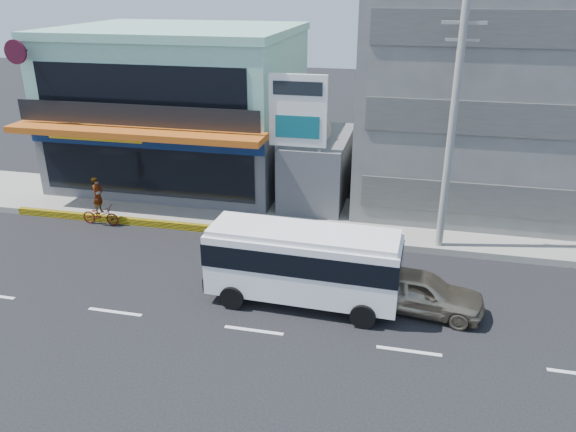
% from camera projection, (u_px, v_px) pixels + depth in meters
% --- Properties ---
extents(ground, '(120.00, 120.00, 0.00)m').
position_uv_depth(ground, '(254.00, 330.00, 18.40)').
color(ground, black).
rests_on(ground, ground).
extents(sidewalk, '(70.00, 5.00, 0.30)m').
position_uv_depth(sidewalk, '(415.00, 226.00, 25.86)').
color(sidewalk, gray).
rests_on(sidewalk, ground).
extents(shop_building, '(12.40, 11.70, 8.00)m').
position_uv_depth(shop_building, '(183.00, 110.00, 31.03)').
color(shop_building, '#4F5055').
rests_on(shop_building, ground).
extents(concrete_building, '(16.00, 12.00, 14.00)m').
position_uv_depth(concrete_building, '(535.00, 61.00, 27.12)').
color(concrete_building, gray).
rests_on(concrete_building, ground).
extents(gap_structure, '(3.00, 6.00, 3.50)m').
position_uv_depth(gap_structure, '(318.00, 169.00, 28.51)').
color(gap_structure, '#4F5055').
rests_on(gap_structure, ground).
extents(satellite_dish, '(1.50, 1.50, 0.15)m').
position_uv_depth(satellite_dish, '(316.00, 139.00, 26.91)').
color(satellite_dish, slate).
rests_on(satellite_dish, gap_structure).
extents(billboard, '(2.60, 0.18, 6.90)m').
position_uv_depth(billboard, '(298.00, 119.00, 24.87)').
color(billboard, gray).
rests_on(billboard, ground).
extents(utility_pole_near, '(1.60, 0.30, 10.00)m').
position_uv_depth(utility_pole_near, '(451.00, 132.00, 21.83)').
color(utility_pole_near, '#999993').
rests_on(utility_pole_near, ground).
extents(minibus, '(6.76, 2.54, 2.80)m').
position_uv_depth(minibus, '(303.00, 260.00, 19.41)').
color(minibus, white).
rests_on(minibus, ground).
extents(sedan, '(4.51, 2.29, 1.47)m').
position_uv_depth(sedan, '(420.00, 292.00, 19.27)').
color(sedan, tan).
rests_on(sedan, ground).
extents(motorcycle_rider, '(1.81, 0.66, 2.31)m').
position_uv_depth(motorcycle_rider, '(100.00, 209.00, 26.15)').
color(motorcycle_rider, '#4C0D0A').
rests_on(motorcycle_rider, ground).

